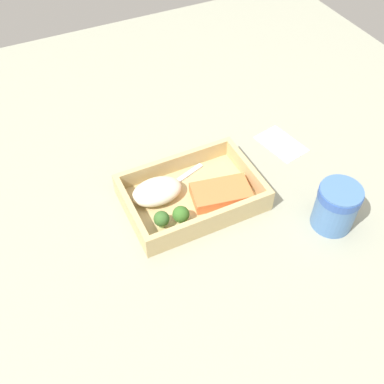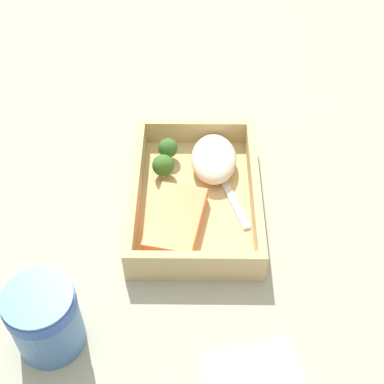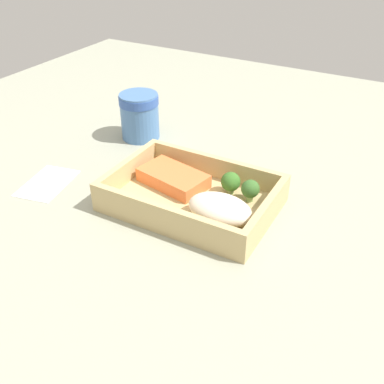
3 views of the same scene
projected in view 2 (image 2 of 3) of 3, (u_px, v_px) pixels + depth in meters
The scene contains 10 objects.
ground_plane at pixel (192, 208), 81.99cm from camera, with size 160.00×160.00×2.00cm, color #9B9D88.
takeout_tray at pixel (192, 201), 80.81cm from camera, with size 27.68×18.81×1.20cm, color tan.
tray_rim at pixel (192, 190), 78.91cm from camera, with size 27.68×18.81×3.99cm.
salmon_fillet at pixel (173, 221), 75.86cm from camera, with size 11.97×6.91×2.45cm, color orange.
mashed_potatoes at pixel (211, 159), 83.35cm from camera, with size 10.57×7.05×4.07cm, color #F1E0C4.
broccoli_floret_1 at pixel (165, 148), 84.63cm from camera, with size 3.12×3.12×3.93cm.
broccoli_floret_2 at pixel (160, 166), 82.05cm from camera, with size 3.38×3.38×3.98cm.
fork at pixel (222, 185), 82.07cm from camera, with size 15.52×6.54×0.44cm.
paper_cup at pixel (40, 317), 62.00cm from camera, with size 8.37×8.37×9.88cm.
receipt_slip at pixel (248, 373), 62.95cm from camera, with size 7.37×11.43×0.24cm, color white.
Camera 2 is at (-53.85, -0.50, 60.87)cm, focal length 50.00 mm.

